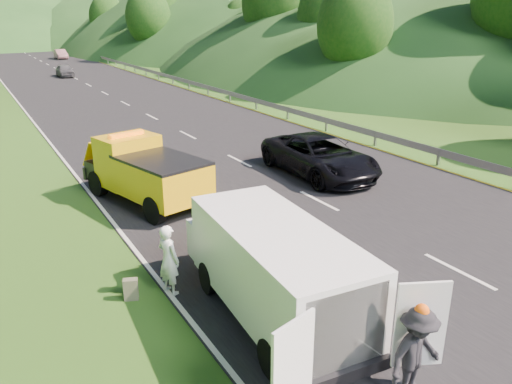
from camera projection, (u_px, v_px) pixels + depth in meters
ground at (319, 268)px, 13.15m from camera, size 320.00×320.00×0.00m
road_surface at (89, 85)px, 47.14m from camera, size 14.00×200.00×0.02m
guardrail at (126, 69)px, 60.78m from camera, size 0.06×140.00×1.52m
tree_line_right at (197, 60)px, 72.90m from camera, size 14.00×140.00×14.00m
hills_backdrop at (17, 41)px, 125.91m from camera, size 201.00×288.60×44.00m
tow_truck at (144, 171)px, 17.41m from camera, size 3.26×5.79×2.35m
white_van at (273, 266)px, 10.62m from camera, size 3.38×6.36×2.20m
woman at (171, 293)px, 11.98m from camera, size 0.65×0.75×1.73m
child at (258, 295)px, 11.85m from camera, size 0.68×0.69×1.13m
suitcase at (131, 289)px, 11.61m from camera, size 0.37×0.29×0.53m
passing_suv at (319, 175)px, 20.76m from camera, size 2.81×5.85×1.61m
dist_car_a at (66, 77)px, 53.35m from camera, size 1.53×3.79×1.29m
dist_car_b at (61, 59)px, 74.92m from camera, size 1.46×4.18×1.38m
dist_car_c at (18, 51)px, 92.38m from camera, size 2.07×5.09×1.48m
dist_car_d at (25, 47)px, 103.95m from camera, size 1.53×3.79×1.29m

